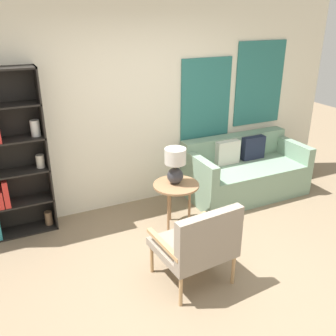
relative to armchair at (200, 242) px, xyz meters
name	(u,v)px	position (x,y,z in m)	size (l,w,h in m)	color
ground_plane	(206,288)	(0.05, -0.09, -0.49)	(14.00, 14.00, 0.00)	#847056
wall_back	(134,107)	(0.10, 1.94, 0.86)	(6.40, 0.08, 2.70)	silver
armchair	(200,242)	(0.00, 0.00, 0.00)	(0.74, 0.69, 0.87)	tan
couch	(244,172)	(1.60, 1.48, -0.17)	(1.71, 0.86, 0.81)	gray
side_table	(176,189)	(0.29, 1.07, 0.03)	(0.55, 0.55, 0.58)	#99704C
table_lamp	(175,164)	(0.29, 1.10, 0.34)	(0.25, 0.25, 0.44)	#2D2D33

